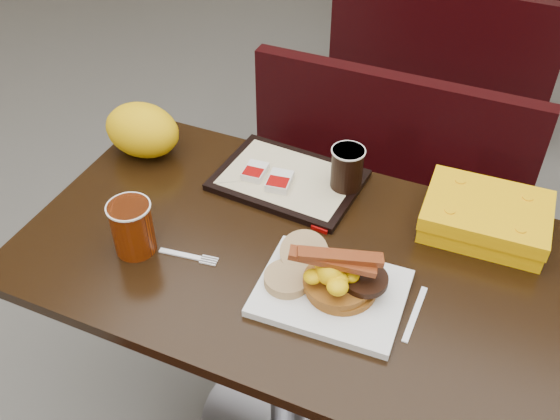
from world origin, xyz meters
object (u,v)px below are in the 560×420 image
at_px(table_near, 289,352).
at_px(fork, 180,254).
at_px(knife, 415,314).
at_px(paper_bag, 142,130).
at_px(platter, 331,293).
at_px(hashbrown_sleeve_right, 280,181).
at_px(hashbrown_sleeve_left, 255,171).
at_px(coffee_cup_far, 347,168).
at_px(bench_near_n, 369,199).
at_px(pancake_stack, 341,284).
at_px(tray, 288,180).
at_px(bench_far_s, 446,47).
at_px(clamshell, 486,217).
at_px(coffee_cup_near, 132,228).

distance_m(table_near, fork, 0.45).
height_order(knife, paper_bag, paper_bag).
relative_size(platter, hashbrown_sleeve_right, 3.95).
relative_size(hashbrown_sleeve_left, coffee_cup_far, 0.66).
bearing_deg(fork, platter, -3.90).
height_order(bench_near_n, paper_bag, paper_bag).
height_order(bench_near_n, pancake_stack, pancake_stack).
relative_size(fork, tray, 0.39).
height_order(knife, tray, tray).
height_order(bench_far_s, platter, platter).
xyz_separation_m(bench_near_n, tray, (-0.10, -0.48, 0.40)).
bearing_deg(fork, clamshell, 23.07).
bearing_deg(hashbrown_sleeve_right, bench_far_s, 78.42).
bearing_deg(knife, coffee_cup_near, -83.28).
distance_m(table_near, clamshell, 0.61).
bearing_deg(bench_far_s, pancake_stack, -85.82).
bearing_deg(clamshell, bench_far_s, 100.89).
relative_size(platter, coffee_cup_near, 2.37).
bearing_deg(coffee_cup_far, bench_near_n, 95.35).
distance_m(tray, coffee_cup_far, 0.16).
relative_size(fork, hashbrown_sleeve_left, 1.94).
height_order(bench_far_s, hashbrown_sleeve_right, hashbrown_sleeve_right).
bearing_deg(coffee_cup_far, paper_bag, -173.66).
xyz_separation_m(pancake_stack, paper_bag, (-0.64, 0.27, 0.04)).
distance_m(coffee_cup_far, paper_bag, 0.54).
xyz_separation_m(table_near, paper_bag, (-0.50, 0.19, 0.45)).
bearing_deg(paper_bag, bench_far_s, 73.72).
bearing_deg(paper_bag, coffee_cup_near, -60.61).
distance_m(bench_far_s, paper_bag, 1.84).
relative_size(bench_far_s, clamshell, 3.61).
distance_m(coffee_cup_near, paper_bag, 0.37).
bearing_deg(tray, hashbrown_sleeve_left, -161.05).
distance_m(bench_far_s, hashbrown_sleeve_right, 1.76).
distance_m(platter, pancake_stack, 0.03).
distance_m(bench_near_n, coffee_cup_far, 0.64).
bearing_deg(pancake_stack, coffee_cup_far, 107.45).
bearing_deg(coffee_cup_far, coffee_cup_near, -133.40).
xyz_separation_m(coffee_cup_near, hashbrown_sleeve_left, (0.14, 0.33, -0.04)).
height_order(pancake_stack, clamshell, clamshell).
bearing_deg(hashbrown_sleeve_right, tray, 66.90).
height_order(pancake_stack, coffee_cup_near, coffee_cup_near).
relative_size(hashbrown_sleeve_left, hashbrown_sleeve_right, 0.92).
distance_m(coffee_cup_near, clamshell, 0.79).
bearing_deg(tray, clamshell, 6.67).
distance_m(bench_far_s, fork, 2.06).
bearing_deg(paper_bag, tray, 4.52).
relative_size(hashbrown_sleeve_left, paper_bag, 0.35).
height_order(bench_far_s, coffee_cup_near, coffee_cup_near).
distance_m(coffee_cup_near, tray, 0.42).
height_order(bench_near_n, bench_far_s, same).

